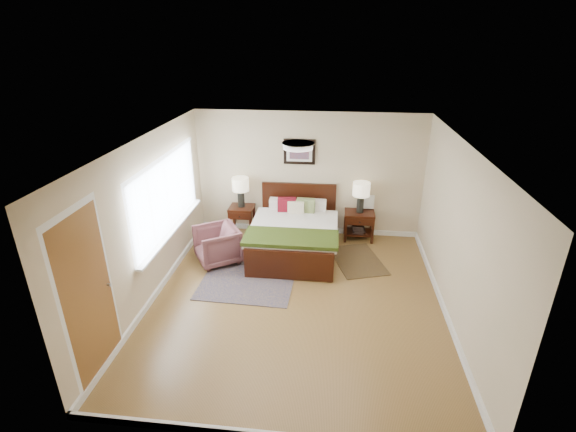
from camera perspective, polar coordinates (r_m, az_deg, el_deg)
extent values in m
plane|color=brown|center=(6.68, 1.17, -11.36)|extent=(5.00, 5.00, 0.00)
cube|color=#C6AF8F|center=(8.37, 2.85, 5.67)|extent=(4.50, 0.04, 2.50)
cube|color=#C6AF8F|center=(3.95, -2.24, -17.20)|extent=(4.50, 0.04, 2.50)
cube|color=#C6AF8F|center=(6.62, -18.52, -0.60)|extent=(0.04, 5.00, 2.50)
cube|color=#C6AF8F|center=(6.28, 22.17, -2.48)|extent=(0.04, 5.00, 2.50)
cube|color=white|center=(5.63, 1.38, 9.97)|extent=(4.50, 5.00, 0.02)
cube|color=silver|center=(7.15, -16.30, 2.78)|extent=(0.02, 2.72, 1.32)
cube|color=silver|center=(7.14, -16.19, 2.78)|extent=(0.01, 2.60, 1.20)
cube|color=silver|center=(7.37, -15.39, -1.81)|extent=(0.10, 2.72, 0.04)
cube|color=silver|center=(5.35, -25.69, -9.85)|extent=(0.01, 1.00, 2.18)
cube|color=brown|center=(5.36, -25.52, -10.22)|extent=(0.01, 0.90, 2.10)
cylinder|color=#999999|center=(5.64, -23.29, -8.63)|extent=(0.04, 0.04, 0.04)
cylinder|color=white|center=(5.64, 1.38, 9.57)|extent=(0.40, 0.40, 0.07)
cylinder|color=beige|center=(5.63, 1.38, 9.92)|extent=(0.44, 0.44, 0.01)
cube|color=black|center=(8.59, 1.48, 1.17)|extent=(1.51, 0.06, 1.05)
cube|color=black|center=(7.01, 0.07, -6.74)|extent=(1.51, 0.06, 0.53)
cube|color=black|center=(7.93, -4.30, -2.86)|extent=(0.06, 1.88, 0.17)
cube|color=black|center=(7.81, 6.07, -3.38)|extent=(0.06, 1.88, 0.17)
cube|color=silver|center=(7.78, 0.85, -2.33)|extent=(1.41, 1.86, 0.21)
cube|color=silver|center=(7.63, 0.78, -1.70)|extent=(1.59, 1.63, 0.09)
cube|color=#2E4113|center=(7.17, 0.39, -3.02)|extent=(1.63, 0.70, 0.07)
cube|color=silver|center=(8.35, -0.91, 1.59)|extent=(0.47, 0.18, 0.24)
cube|color=silver|center=(8.29, 3.61, 1.40)|extent=(0.47, 0.18, 0.24)
cube|color=maroon|center=(8.21, -0.17, 1.49)|extent=(0.37, 0.17, 0.30)
cube|color=olive|center=(8.18, 2.45, 1.38)|extent=(0.37, 0.16, 0.30)
cube|color=beige|center=(8.12, 1.08, 1.10)|extent=(0.32, 0.13, 0.26)
cube|color=black|center=(8.23, 1.57, 8.78)|extent=(0.62, 0.03, 0.50)
cube|color=silver|center=(8.21, 1.56, 8.74)|extent=(0.50, 0.01, 0.38)
cube|color=#A52D23|center=(8.20, 1.56, 8.73)|extent=(0.38, 0.01, 0.28)
cube|color=black|center=(8.58, -6.37, 1.12)|extent=(0.50, 0.45, 0.05)
cube|color=black|center=(8.57, -7.98, -1.11)|extent=(0.05, 0.05, 0.54)
cube|color=black|center=(8.48, -5.12, -1.26)|extent=(0.05, 0.05, 0.54)
cube|color=black|center=(8.92, -7.39, -0.08)|extent=(0.05, 0.05, 0.54)
cube|color=black|center=(8.83, -4.64, -0.21)|extent=(0.05, 0.05, 0.54)
cube|color=black|center=(8.43, -6.64, -0.04)|extent=(0.44, 0.03, 0.14)
cube|color=black|center=(8.40, 9.76, 0.37)|extent=(0.59, 0.44, 0.05)
cube|color=black|center=(8.34, 7.87, -1.89)|extent=(0.05, 0.05, 0.54)
cube|color=black|center=(8.37, 11.49, -2.04)|extent=(0.05, 0.05, 0.54)
cube|color=black|center=(8.68, 7.84, -0.81)|extent=(0.05, 0.05, 0.54)
cube|color=black|center=(8.72, 11.31, -0.96)|extent=(0.05, 0.05, 0.54)
cube|color=black|center=(8.26, 9.78, -0.83)|extent=(0.53, 0.03, 0.14)
cube|color=black|center=(8.58, 9.57, -2.19)|extent=(0.53, 0.38, 0.03)
cube|color=black|center=(8.56, 9.59, -2.01)|extent=(0.22, 0.27, 0.03)
cube|color=black|center=(8.55, 9.60, -1.80)|extent=(0.22, 0.27, 0.03)
cube|color=black|center=(8.53, 9.62, -1.59)|extent=(0.22, 0.27, 0.03)
cube|color=black|center=(8.52, 9.63, -1.38)|extent=(0.22, 0.27, 0.03)
cube|color=black|center=(8.50, 9.65, -1.16)|extent=(0.22, 0.27, 0.03)
cylinder|color=black|center=(8.51, -6.43, 2.31)|extent=(0.14, 0.14, 0.32)
cylinder|color=black|center=(8.45, -6.48, 3.44)|extent=(0.02, 0.02, 0.06)
cylinder|color=beige|center=(8.40, -6.53, 4.34)|extent=(0.33, 0.33, 0.26)
cylinder|color=black|center=(8.33, 9.85, 1.57)|extent=(0.14, 0.14, 0.32)
cylinder|color=black|center=(8.27, 9.94, 2.73)|extent=(0.02, 0.02, 0.06)
cylinder|color=beige|center=(8.22, 10.00, 3.64)|extent=(0.33, 0.33, 0.26)
imported|color=brown|center=(7.65, -9.66, -3.92)|extent=(1.01, 1.00, 0.67)
cube|color=#0C0E3F|center=(7.49, -4.78, -7.14)|extent=(1.61, 2.22, 0.01)
cube|color=black|center=(7.82, 9.47, -5.98)|extent=(1.13, 1.39, 0.01)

